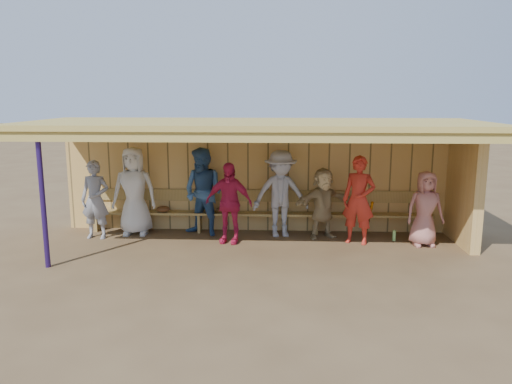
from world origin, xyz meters
The scene contains 12 objects.
ground centered at (0.00, 0.00, 0.00)m, with size 90.00×90.00×0.00m, color brown.
player_a centered at (-3.39, 0.46, 0.83)m, with size 0.61×0.40×1.66m, color gray.
player_b centered at (-2.66, 0.81, 0.96)m, with size 0.94×0.61×1.92m, color silver.
player_c centered at (-1.15, 0.81, 0.95)m, with size 0.92×0.72×1.90m, color #335A8E.
player_d centered at (-0.55, 0.28, 0.83)m, with size 0.98×0.41×1.66m, color #C9204A.
player_e centered at (0.50, 0.81, 0.93)m, with size 1.20×0.69×1.86m, color #9B9DA4.
player_f centered at (1.40, 0.71, 0.75)m, with size 1.40×0.44×1.51m, color tan.
player_g centered at (2.09, 0.36, 0.90)m, with size 0.66×0.43×1.80m, color red.
player_h centered at (3.39, 0.25, 0.76)m, with size 0.74×0.48×1.52m, color #B46F65.
dugout_structure centered at (0.39, 0.69, 1.69)m, with size 8.80×3.20×2.50m.
bench centered at (0.00, 1.12, 0.53)m, with size 7.60×0.34×0.93m.
dugout_equipment centered at (-1.29, 0.99, 0.49)m, with size 7.28×0.62×0.80m.
Camera 1 is at (0.49, -9.62, 2.97)m, focal length 35.00 mm.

